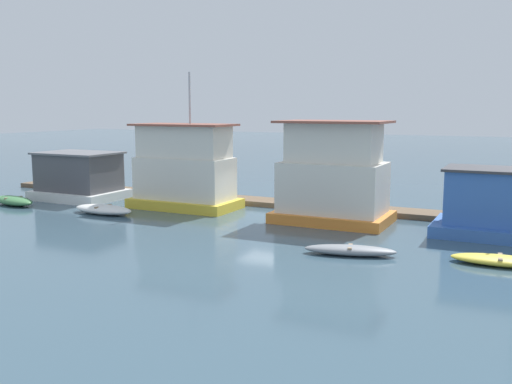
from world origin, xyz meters
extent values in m
plane|color=#385160|center=(0.00, 0.00, 0.00)|extent=(200.00, 200.00, 0.00)
cube|color=brown|center=(0.00, 3.06, 0.15)|extent=(42.40, 1.98, 0.30)
cube|color=white|center=(-13.12, -0.32, 0.29)|extent=(5.48, 3.97, 0.58)
cube|color=#4C4C51|center=(-13.12, -0.32, 1.76)|extent=(4.76, 3.25, 2.36)
cube|color=slate|center=(-13.12, -0.32, 3.00)|extent=(5.06, 3.55, 0.12)
cube|color=gold|center=(-5.11, -0.15, 0.28)|extent=(6.31, 3.32, 0.56)
cube|color=silver|center=(-5.11, -0.15, 1.78)|extent=(5.62, 2.63, 2.44)
cube|color=silver|center=(-5.11, -0.15, 3.93)|extent=(5.28, 2.28, 1.85)
cube|color=brown|center=(-5.11, -0.15, 4.91)|extent=(5.92, 2.93, 0.12)
cylinder|color=#B2B2B7|center=(-4.66, -0.15, 6.44)|extent=(0.12, 0.12, 2.95)
cube|color=orange|center=(4.09, -0.33, 0.26)|extent=(5.86, 3.82, 0.53)
cube|color=silver|center=(4.09, -0.33, 1.82)|extent=(5.20, 3.17, 2.58)
cube|color=silver|center=(4.09, -0.33, 4.12)|extent=(4.52, 2.48, 2.01)
cube|color=brown|center=(4.09, -0.33, 5.18)|extent=(5.50, 3.47, 0.12)
cube|color=#3866B7|center=(12.61, -0.12, 0.27)|extent=(6.84, 3.86, 0.55)
ellipsoid|color=#47844C|center=(-15.10, -3.89, 0.27)|extent=(3.83, 2.06, 0.54)
cube|color=#997F60|center=(-15.10, -3.89, 0.46)|extent=(0.39, 1.13, 0.08)
ellipsoid|color=white|center=(-8.16, -3.80, 0.26)|extent=(3.82, 1.55, 0.51)
cube|color=#997F60|center=(-8.16, -3.80, 0.44)|extent=(0.18, 1.24, 0.08)
ellipsoid|color=gray|center=(6.91, -6.49, 0.20)|extent=(3.81, 1.88, 0.41)
cube|color=#997F60|center=(6.91, -6.49, 0.34)|extent=(0.36, 0.86, 0.08)
ellipsoid|color=yellow|center=(12.43, -5.44, 0.19)|extent=(3.62, 1.49, 0.37)
cube|color=#997F60|center=(12.43, -5.44, 0.32)|extent=(0.23, 1.07, 0.08)
camera|label=1|loc=(13.33, -28.22, 5.86)|focal=40.00mm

